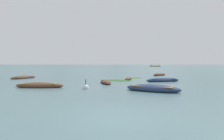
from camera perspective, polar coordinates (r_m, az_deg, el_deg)
ground_plane at (r=1506.94m, az=-3.99°, el=1.81°), size 6000.00×6000.00×0.00m
mountain_2 at (r=1874.08m, az=-16.67°, el=5.83°), size 1009.33×1009.33×266.41m
mountain_3 at (r=2185.69m, az=2.27°, el=5.32°), size 698.03×698.03×265.60m
mountain_4 at (r=2355.13m, az=30.71°, el=7.60°), size 1412.76×1412.76×494.30m
rowboat_0 at (r=24.33m, az=5.38°, el=-2.80°), size 1.76×3.13×0.42m
rowboat_1 at (r=14.25m, az=13.06°, el=-5.87°), size 4.38×3.39×0.67m
rowboat_2 at (r=22.33m, az=16.17°, el=-3.15°), size 4.45×1.78×0.59m
rowboat_3 at (r=29.03m, az=-26.81°, el=-2.17°), size 3.04×3.92×0.52m
rowboat_5 at (r=19.48m, az=-2.08°, el=-3.92°), size 1.44×3.53×0.46m
rowboat_6 at (r=17.38m, az=-22.45°, el=-4.65°), size 4.52×1.60×0.58m
rowboat_7 at (r=33.86m, az=15.15°, el=-1.46°), size 3.46×3.00×0.57m
ferry_0 at (r=165.77m, az=13.75°, el=1.26°), size 9.56×4.59×2.54m
mooring_buoy at (r=15.36m, az=-8.53°, el=-5.65°), size 0.51×0.51×0.97m
weed_patch_0 at (r=22.70m, az=2.42°, el=-3.47°), size 4.06×4.03×0.14m
weed_patch_2 at (r=27.08m, az=7.47°, el=-2.61°), size 3.36×3.52×0.14m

